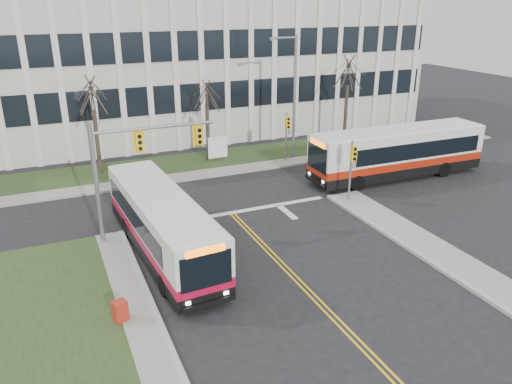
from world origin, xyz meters
The scene contains 15 objects.
ground centered at (0.00, 0.00, 0.00)m, with size 120.00×120.00×0.00m, color black.
sidewalk_cross centered at (5.00, 15.20, 0.07)m, with size 44.00×1.60×0.14m, color #9E9B93.
building_lawn centered at (5.00, 18.00, 0.06)m, with size 44.00×5.00×0.12m, color #25401B.
office_building centered at (5.00, 30.00, 6.00)m, with size 40.00×16.00×12.00m, color beige.
mast_arm_signal centered at (-5.62, 7.16, 4.26)m, with size 6.11×0.38×6.20m.
signal_pole_near centered at (7.20, 6.90, 2.50)m, with size 0.34×0.39×3.80m.
signal_pole_far centered at (7.20, 15.40, 2.50)m, with size 0.34×0.39×3.80m.
streetlight centered at (8.03, 16.20, 5.19)m, with size 2.15×0.25×9.20m.
directory_sign centered at (2.50, 17.50, 1.17)m, with size 1.50×0.12×2.00m.
tree_left centered at (-6.00, 18.00, 5.51)m, with size 1.80×1.80×7.70m.
tree_mid centered at (2.00, 18.20, 4.88)m, with size 1.80×1.80×6.82m.
tree_right centered at (14.00, 18.00, 5.91)m, with size 1.80×1.80×8.25m.
bus_main centered at (-4.75, 4.93, 1.50)m, with size 2.43×11.22×2.99m, color silver, non-canonical shape.
bus_cross centered at (12.67, 9.50, 1.67)m, with size 2.72×12.53×3.34m, color silver, non-canonical shape.
newspaper_box_red centered at (-7.61, 0.08, 0.47)m, with size 0.50×0.45×0.95m, color #A72515.
Camera 1 is at (-9.30, -16.58, 11.55)m, focal length 35.00 mm.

